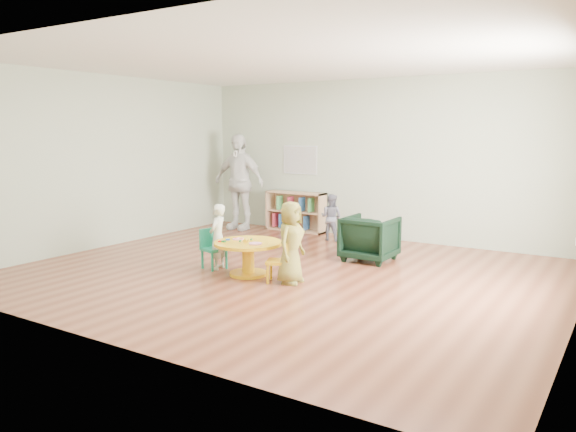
% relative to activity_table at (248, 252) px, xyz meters
% --- Properties ---
extents(room, '(7.10, 7.00, 2.80)m').
position_rel_activity_table_xyz_m(room, '(0.39, 0.36, 1.58)').
color(room, brown).
rests_on(room, ground).
extents(activity_table, '(0.90, 0.90, 0.49)m').
position_rel_activity_table_xyz_m(activity_table, '(0.00, 0.00, 0.00)').
color(activity_table, yellow).
rests_on(activity_table, ground).
extents(kid_chair_left, '(0.36, 0.36, 0.55)m').
position_rel_activity_table_xyz_m(kid_chair_left, '(-0.64, 0.04, -0.01)').
color(kid_chair_left, '#198B66').
rests_on(kid_chair_left, ground).
extents(kid_chair_right, '(0.37, 0.37, 0.52)m').
position_rel_activity_table_xyz_m(kid_chair_right, '(0.56, -0.06, -0.03)').
color(kid_chair_right, yellow).
rests_on(kid_chair_right, ground).
extents(bookshelf, '(1.20, 0.30, 0.75)m').
position_rel_activity_table_xyz_m(bookshelf, '(-1.23, 3.21, 0.05)').
color(bookshelf, tan).
rests_on(bookshelf, ground).
extents(alphabet_poster, '(0.74, 0.01, 0.54)m').
position_rel_activity_table_xyz_m(alphabet_poster, '(-1.22, 3.34, 1.04)').
color(alphabet_poster, silver).
rests_on(alphabet_poster, ground).
extents(armchair, '(0.71, 0.73, 0.66)m').
position_rel_activity_table_xyz_m(armchair, '(1.01, 1.64, 0.02)').
color(armchair, black).
rests_on(armchair, ground).
extents(child_left, '(0.29, 0.37, 0.91)m').
position_rel_activity_table_xyz_m(child_left, '(-0.55, 0.05, 0.14)').
color(child_left, silver).
rests_on(child_left, ground).
extents(child_right, '(0.38, 0.54, 1.04)m').
position_rel_activity_table_xyz_m(child_right, '(0.69, -0.03, 0.21)').
color(child_right, gold).
rests_on(child_right, ground).
extents(toddler, '(0.40, 0.32, 0.81)m').
position_rel_activity_table_xyz_m(toddler, '(-0.20, 2.71, 0.09)').
color(toddler, '#161637').
rests_on(toddler, ground).
extents(adult_caretaker, '(1.10, 0.49, 1.85)m').
position_rel_activity_table_xyz_m(adult_caretaker, '(-2.25, 2.76, 0.61)').
color(adult_caretaker, white).
rests_on(adult_caretaker, ground).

